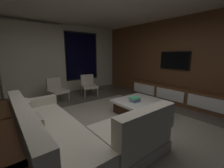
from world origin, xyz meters
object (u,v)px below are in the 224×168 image
(book_stack_on_coffee_table, at_px, (135,99))
(accent_chair_near_window, at_px, (88,84))
(coffee_table, at_px, (140,107))
(mounted_tv, at_px, (174,60))
(accent_chair_by_curtain, at_px, (56,89))
(sectional_couch, at_px, (71,134))
(media_console, at_px, (174,95))

(book_stack_on_coffee_table, height_order, accent_chair_near_window, accent_chair_near_window)
(coffee_table, distance_m, book_stack_on_coffee_table, 0.29)
(coffee_table, height_order, accent_chair_near_window, accent_chair_near_window)
(coffee_table, relative_size, mounted_tv, 1.16)
(book_stack_on_coffee_table, bearing_deg, accent_chair_near_window, 90.33)
(book_stack_on_coffee_table, relative_size, accent_chair_by_curtain, 0.33)
(sectional_couch, relative_size, media_console, 0.81)
(media_console, bearing_deg, sectional_couch, -175.97)
(mounted_tv, bearing_deg, accent_chair_by_curtain, 144.10)
(media_console, bearing_deg, mounted_tv, 47.60)
(coffee_table, distance_m, accent_chair_by_curtain, 2.79)
(book_stack_on_coffee_table, height_order, media_console, media_console)
(accent_chair_by_curtain, height_order, media_console, accent_chair_by_curtain)
(media_console, bearing_deg, accent_chair_by_curtain, 140.14)
(coffee_table, relative_size, media_console, 0.37)
(coffee_table, bearing_deg, book_stack_on_coffee_table, 166.29)
(book_stack_on_coffee_table, xyz_separation_m, mounted_tv, (1.94, 0.10, 0.93))
(coffee_table, distance_m, media_console, 1.60)
(sectional_couch, height_order, accent_chair_near_window, sectional_couch)
(sectional_couch, xyz_separation_m, coffee_table, (2.04, 0.31, -0.10))
(mounted_tv, bearing_deg, accent_chair_near_window, 130.77)
(book_stack_on_coffee_table, xyz_separation_m, accent_chair_by_curtain, (-1.21, 2.38, 0.01))
(sectional_couch, relative_size, mounted_tv, 2.50)
(sectional_couch, xyz_separation_m, media_console, (3.64, 0.26, -0.04))
(book_stack_on_coffee_table, height_order, accent_chair_by_curtain, accent_chair_by_curtain)
(book_stack_on_coffee_table, distance_m, mounted_tv, 2.16)
(accent_chair_by_curtain, distance_m, media_console, 3.87)
(sectional_couch, bearing_deg, accent_chair_near_window, 55.62)
(book_stack_on_coffee_table, distance_m, media_console, 1.77)
(book_stack_on_coffee_table, bearing_deg, coffee_table, -13.71)
(accent_chair_by_curtain, height_order, mounted_tv, mounted_tv)
(accent_chair_near_window, xyz_separation_m, media_console, (1.78, -2.47, -0.18))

